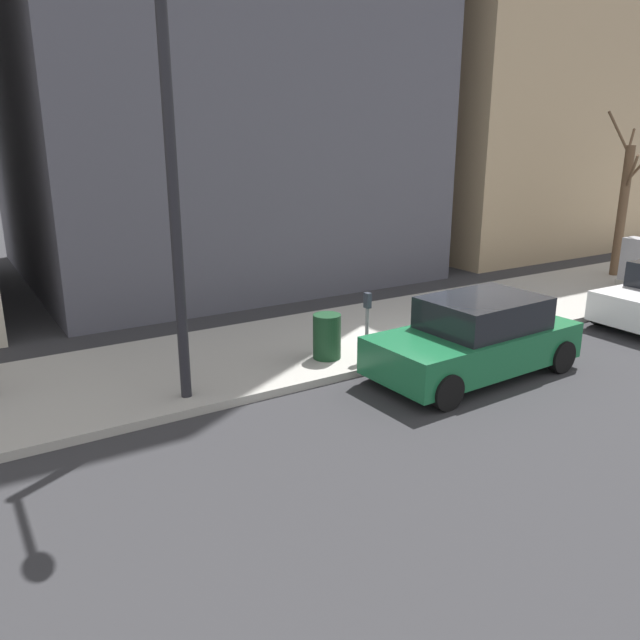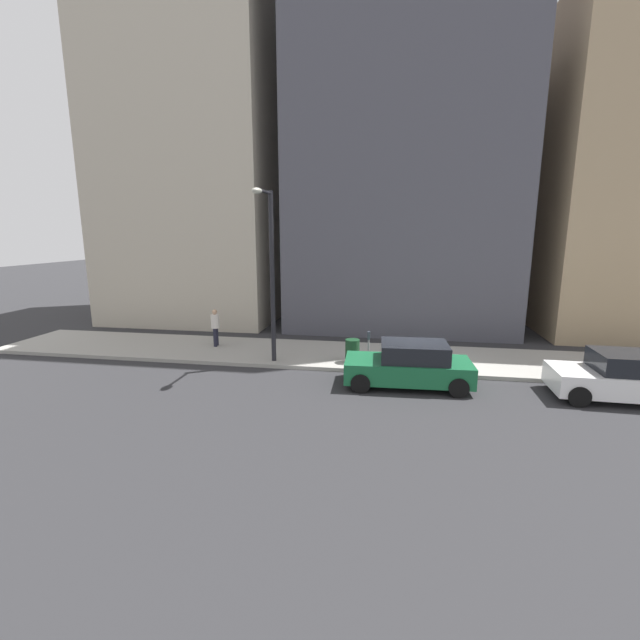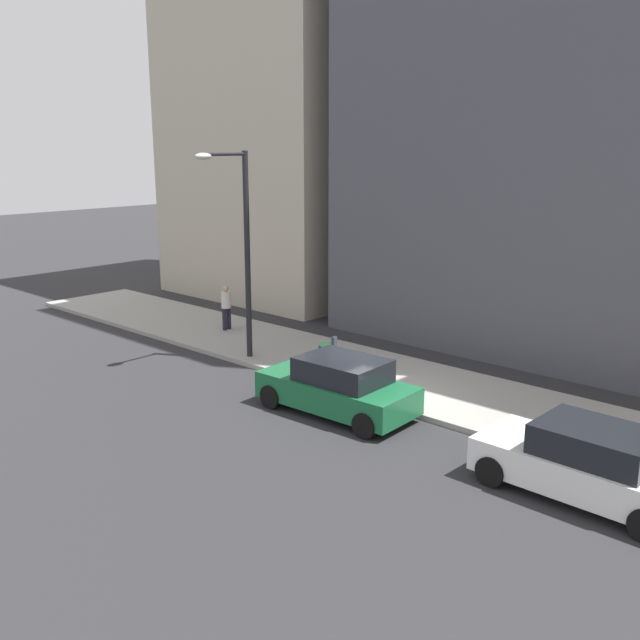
# 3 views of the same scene
# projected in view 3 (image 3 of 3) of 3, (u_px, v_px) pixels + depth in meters

# --- Properties ---
(ground_plane) EXTENTS (120.00, 120.00, 0.00)m
(ground_plane) POSITION_uv_depth(u_px,v_px,m) (370.00, 405.00, 19.24)
(ground_plane) COLOR #2B2B2D
(sidewalk) EXTENTS (4.00, 36.00, 0.15)m
(sidewalk) POSITION_uv_depth(u_px,v_px,m) (413.00, 384.00, 20.66)
(sidewalk) COLOR #9E9B93
(sidewalk) RESTS_ON ground
(parked_car_white) EXTENTS (2.01, 4.24, 1.52)m
(parked_car_white) POSITION_uv_depth(u_px,v_px,m) (587.00, 463.00, 14.02)
(parked_car_white) COLOR white
(parked_car_white) RESTS_ON ground
(parked_car_green) EXTENTS (2.06, 4.27, 1.52)m
(parked_car_green) POSITION_uv_depth(u_px,v_px,m) (338.00, 387.00, 18.44)
(parked_car_green) COLOR #196038
(parked_car_green) RESTS_ON ground
(parking_meter) EXTENTS (0.14, 0.10, 1.35)m
(parking_meter) POSITION_uv_depth(u_px,v_px,m) (334.00, 354.00, 20.42)
(parking_meter) COLOR slate
(parking_meter) RESTS_ON sidewalk
(streetlamp) EXTENTS (1.97, 0.32, 6.50)m
(streetlamp) POSITION_uv_depth(u_px,v_px,m) (240.00, 238.00, 22.01)
(streetlamp) COLOR black
(streetlamp) RESTS_ON sidewalk
(trash_bin) EXTENTS (0.56, 0.56, 0.90)m
(trash_bin) POSITION_uv_depth(u_px,v_px,m) (328.00, 359.00, 21.26)
(trash_bin) COLOR #14381E
(trash_bin) RESTS_ON sidewalk
(pedestrian_near_meter) EXTENTS (0.40, 0.36, 1.66)m
(pedestrian_near_meter) POSITION_uv_depth(u_px,v_px,m) (226.00, 305.00, 26.23)
(pedestrian_near_meter) COLOR #1E1E2D
(pedestrian_near_meter) RESTS_ON sidewalk
(office_tower_right) EXTENTS (9.59, 9.59, 19.25)m
(office_tower_right) POSITION_uv_depth(u_px,v_px,m) (300.00, 81.00, 32.45)
(office_tower_right) COLOR #BCB29E
(office_tower_right) RESTS_ON ground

